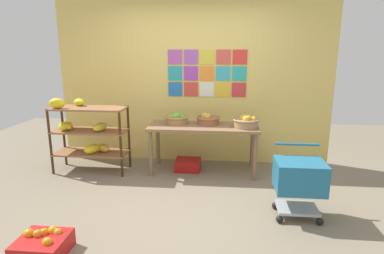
# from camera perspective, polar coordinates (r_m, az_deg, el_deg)

# --- Properties ---
(ground) EXTENTS (9.22, 9.22, 0.00)m
(ground) POSITION_cam_1_polar(r_m,az_deg,el_deg) (3.97, -2.16, -13.52)
(ground) COLOR #7B6F5B
(back_wall_with_art) EXTENTS (4.36, 0.07, 2.66)m
(back_wall_with_art) POSITION_cam_1_polar(r_m,az_deg,el_deg) (5.19, 0.24, 8.24)
(back_wall_with_art) COLOR #E7CA65
(back_wall_with_art) RESTS_ON ground
(banana_shelf_unit) EXTENTS (1.10, 0.46, 1.13)m
(banana_shelf_unit) POSITION_cam_1_polar(r_m,az_deg,el_deg) (5.05, -18.17, -0.48)
(banana_shelf_unit) COLOR #3F250E
(banana_shelf_unit) RESTS_ON ground
(display_table) EXTENTS (1.61, 0.65, 0.72)m
(display_table) POSITION_cam_1_polar(r_m,az_deg,el_deg) (4.77, 2.04, -0.74)
(display_table) COLOR #856345
(display_table) RESTS_ON ground
(fruit_basket_centre) EXTENTS (0.36, 0.36, 0.16)m
(fruit_basket_centre) POSITION_cam_1_polar(r_m,az_deg,el_deg) (4.86, -2.70, 1.46)
(fruit_basket_centre) COLOR #A78047
(fruit_basket_centre) RESTS_ON display_table
(fruit_basket_back_right) EXTENTS (0.36, 0.36, 0.17)m
(fruit_basket_back_right) POSITION_cam_1_polar(r_m,az_deg,el_deg) (4.83, 2.83, 1.37)
(fruit_basket_back_right) COLOR #96623D
(fruit_basket_back_right) RESTS_ON display_table
(fruit_basket_back_left) EXTENTS (0.38, 0.38, 0.18)m
(fruit_basket_back_left) POSITION_cam_1_polar(r_m,az_deg,el_deg) (4.69, 9.54, 0.94)
(fruit_basket_back_left) COLOR #A8815A
(fruit_basket_back_left) RESTS_ON display_table
(produce_crate_under_table) EXTENTS (0.38, 0.33, 0.17)m
(produce_crate_under_table) POSITION_cam_1_polar(r_m,az_deg,el_deg) (4.99, -0.72, -6.70)
(produce_crate_under_table) COLOR #AD1512
(produce_crate_under_table) RESTS_ON ground
(orange_crate_foreground) EXTENTS (0.43, 0.40, 0.23)m
(orange_crate_foreground) POSITION_cam_1_polar(r_m,az_deg,el_deg) (3.36, -24.91, -18.43)
(orange_crate_foreground) COLOR red
(orange_crate_foreground) RESTS_ON ground
(shopping_cart) EXTENTS (0.52, 0.46, 0.78)m
(shopping_cart) POSITION_cam_1_polar(r_m,az_deg,el_deg) (3.71, 18.49, -8.67)
(shopping_cart) COLOR black
(shopping_cart) RESTS_ON ground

